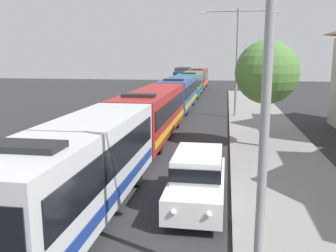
% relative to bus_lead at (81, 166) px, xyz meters
% --- Properties ---
extents(bus_lead, '(2.58, 10.67, 3.21)m').
position_rel_bus_lead_xyz_m(bus_lead, '(0.00, 0.00, 0.00)').
color(bus_lead, silver).
rests_on(bus_lead, ground_plane).
extents(bus_second_in_line, '(2.58, 12.40, 3.21)m').
position_rel_bus_lead_xyz_m(bus_second_in_line, '(0.00, 11.75, 0.00)').
color(bus_second_in_line, maroon).
rests_on(bus_second_in_line, ground_plane).
extents(bus_middle, '(2.58, 11.94, 3.21)m').
position_rel_bus_lead_xyz_m(bus_middle, '(0.00, 24.60, 0.00)').
color(bus_middle, '#284C8C').
rests_on(bus_middle, ground_plane).
extents(bus_fourth_in_line, '(2.58, 11.45, 3.21)m').
position_rel_bus_lead_xyz_m(bus_fourth_in_line, '(0.00, 36.95, 0.00)').
color(bus_fourth_in_line, '#33724C').
rests_on(bus_fourth_in_line, ground_plane).
extents(bus_rear, '(2.58, 11.70, 3.21)m').
position_rel_bus_lead_xyz_m(bus_rear, '(0.00, 49.35, 0.00)').
color(bus_rear, maroon).
rests_on(bus_rear, ground_plane).
extents(white_suv, '(1.86, 5.00, 1.90)m').
position_rel_bus_lead_xyz_m(white_suv, '(3.70, 1.41, -0.66)').
color(white_suv, white).
rests_on(white_suv, ground_plane).
extents(box_truck_oncoming, '(2.35, 7.73, 3.15)m').
position_rel_bus_lead_xyz_m(box_truck_oncoming, '(-3.30, 54.97, 0.02)').
color(box_truck_oncoming, navy).
rests_on(box_truck_oncoming, ground_plane).
extents(streetlamp_near, '(6.28, 0.28, 8.29)m').
position_rel_bus_lead_xyz_m(streetlamp_near, '(5.40, -3.25, 3.56)').
color(streetlamp_near, gray).
rests_on(streetlamp_near, sidewalk).
extents(streetlamp_mid, '(6.37, 0.28, 8.84)m').
position_rel_bus_lead_xyz_m(streetlamp_mid, '(5.40, 20.55, 3.86)').
color(streetlamp_mid, gray).
rests_on(streetlamp_mid, sidewalk).
extents(roadside_tree, '(3.48, 3.48, 5.91)m').
position_rel_bus_lead_xyz_m(roadside_tree, '(6.77, 9.95, 2.61)').
color(roadside_tree, '#4C3823').
rests_on(roadside_tree, sidewalk).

